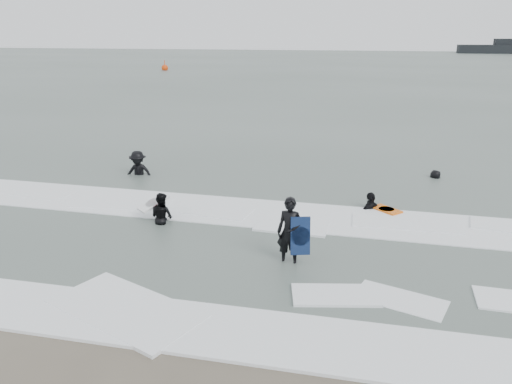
% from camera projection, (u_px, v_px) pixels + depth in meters
% --- Properties ---
extents(ground, '(320.00, 320.00, 0.00)m').
position_uv_depth(ground, '(200.00, 313.00, 10.45)').
color(ground, brown).
rests_on(ground, ground).
extents(sea, '(320.00, 320.00, 0.00)m').
position_uv_depth(sea, '(360.00, 67.00, 84.47)').
color(sea, '#47544C').
rests_on(sea, ground).
extents(surfer_centre, '(0.70, 0.50, 1.80)m').
position_uv_depth(surfer_centre, '(289.00, 265.00, 12.61)').
color(surfer_centre, black).
rests_on(surfer_centre, ground).
extents(surfer_wading, '(0.91, 0.82, 1.55)m').
position_uv_depth(surfer_wading, '(162.00, 224.00, 15.29)').
color(surfer_wading, black).
rests_on(surfer_wading, ground).
extents(surfer_breaker, '(1.30, 0.83, 1.91)m').
position_uv_depth(surfer_breaker, '(139.00, 176.00, 20.34)').
color(surfer_breaker, black).
rests_on(surfer_breaker, ground).
extents(surfer_right_near, '(1.02, 1.05, 1.76)m').
position_uv_depth(surfer_right_near, '(371.00, 210.00, 16.51)').
color(surfer_right_near, black).
rests_on(surfer_right_near, ground).
extents(surfer_right_far, '(0.88, 0.82, 1.51)m').
position_uv_depth(surfer_right_far, '(435.00, 179.00, 19.97)').
color(surfer_right_far, black).
rests_on(surfer_right_far, ground).
extents(surf_foam, '(30.03, 9.06, 0.09)m').
position_uv_depth(surf_foam, '(245.00, 242.00, 13.86)').
color(surf_foam, white).
rests_on(surf_foam, ground).
extents(bodyboards, '(8.09, 5.25, 1.25)m').
position_uv_depth(bodyboards, '(280.00, 214.00, 14.66)').
color(bodyboards, '#0D1C3F').
rests_on(bodyboards, ground).
extents(buoy, '(1.00, 1.00, 1.65)m').
position_uv_depth(buoy, '(165.00, 68.00, 76.51)').
color(buoy, red).
rests_on(buoy, ground).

